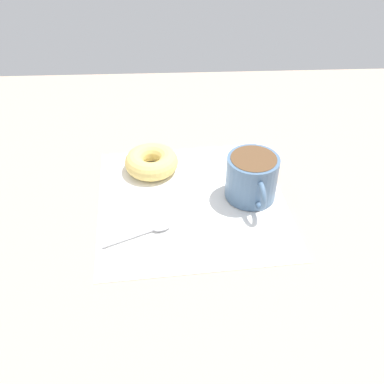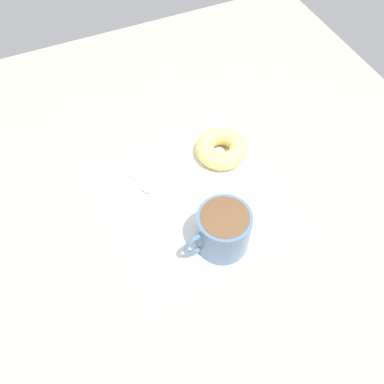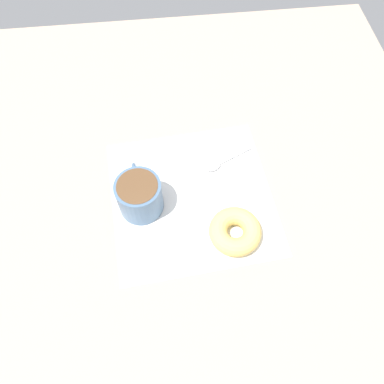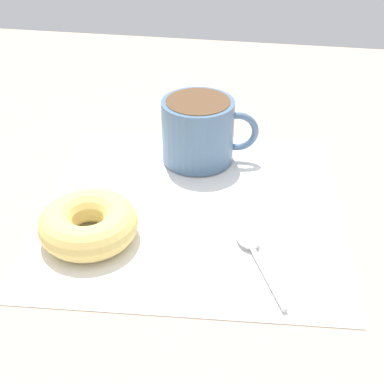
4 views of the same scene
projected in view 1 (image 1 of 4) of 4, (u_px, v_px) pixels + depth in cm
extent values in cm
cube|color=tan|center=(196.00, 215.00, 79.05)|extent=(120.00, 120.00, 2.00)
cube|color=white|center=(192.00, 201.00, 80.41)|extent=(37.34, 37.34, 0.30)
cylinder|color=slate|center=(252.00, 177.00, 78.84)|extent=(9.54, 9.54, 8.42)
cylinder|color=brown|center=(254.00, 160.00, 76.28)|extent=(8.34, 8.34, 0.60)
torus|color=slate|center=(260.00, 195.00, 74.87)|extent=(5.68, 1.56, 5.61)
torus|color=#E5C66B|center=(152.00, 162.00, 86.57)|extent=(10.83, 10.83, 3.82)
ellipsoid|color=silver|center=(162.00, 226.00, 74.38)|extent=(3.65, 4.26, 0.90)
cylinder|color=silver|center=(130.00, 237.00, 72.50)|extent=(4.40, 9.03, 0.56)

